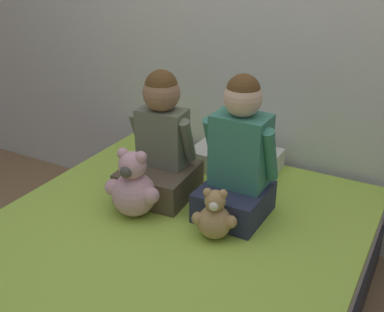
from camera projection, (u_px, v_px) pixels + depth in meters
The scene contains 7 objects.
wall_behind_bed at pixel (260, 15), 2.55m from camera, with size 8.00×0.06×2.50m.
bed at pixel (154, 289), 2.11m from camera, with size 1.62×2.05×0.45m.
child_on_left at pixel (161, 146), 2.34m from camera, with size 0.36×0.37×0.63m.
child_on_right at pixel (239, 158), 2.15m from camera, with size 0.34×0.33×0.66m.
teddy_bear_held_by_left_child at pixel (133, 188), 2.20m from camera, with size 0.27×0.21×0.33m.
teddy_bear_held_by_right_child at pixel (215, 217), 2.04m from camera, with size 0.19×0.15×0.23m.
pillow_at_headboard at pixel (236, 159), 2.66m from camera, with size 0.47×0.30×0.11m.
Camera 1 is at (0.95, -1.38, 1.65)m, focal length 45.00 mm.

